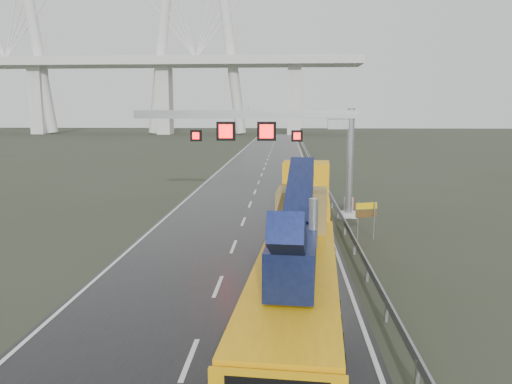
# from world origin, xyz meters

# --- Properties ---
(ground) EXTENTS (400.00, 400.00, 0.00)m
(ground) POSITION_xyz_m (0.00, 0.00, 0.00)
(ground) COLOR #2F3525
(ground) RESTS_ON ground
(road) EXTENTS (11.00, 200.00, 0.02)m
(road) POSITION_xyz_m (0.00, 40.00, 0.01)
(road) COLOR black
(road) RESTS_ON ground
(guardrail) EXTENTS (0.20, 140.00, 1.40)m
(guardrail) POSITION_xyz_m (6.10, 30.00, 0.70)
(guardrail) COLOR slate
(guardrail) RESTS_ON ground
(sign_gantry) EXTENTS (14.90, 1.20, 7.42)m
(sign_gantry) POSITION_xyz_m (2.10, 17.99, 5.61)
(sign_gantry) COLOR silver
(sign_gantry) RESTS_ON ground
(heavy_haul_truck) EXTENTS (4.44, 20.86, 4.86)m
(heavy_haul_truck) POSITION_xyz_m (3.39, 7.36, 1.88)
(heavy_haul_truck) COLOR #FFB00E
(heavy_haul_truck) RESTS_ON ground
(exit_sign_pair) EXTENTS (1.19, 0.41, 2.11)m
(exit_sign_pair) POSITION_xyz_m (7.10, 11.96, 1.48)
(exit_sign_pair) COLOR gray
(exit_sign_pair) RESTS_ON ground
(striped_barrier) EXTENTS (0.62, 0.34, 1.04)m
(striped_barrier) POSITION_xyz_m (7.11, 19.58, 0.52)
(striped_barrier) COLOR red
(striped_barrier) RESTS_ON ground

